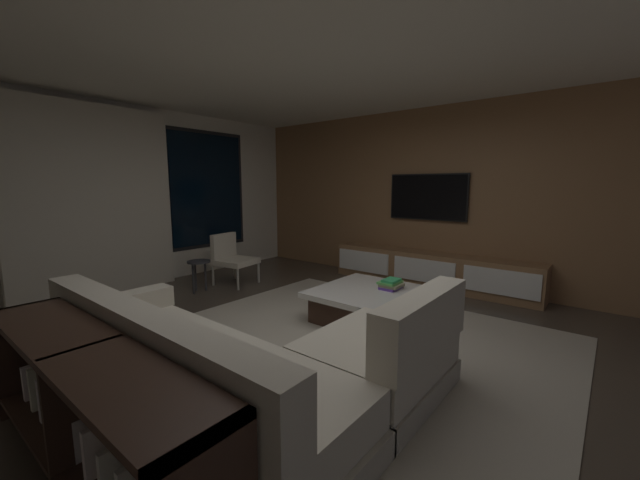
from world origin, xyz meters
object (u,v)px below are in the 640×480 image
object	(u,v)px
sectional_couch	(247,369)
mounted_tv	(428,197)
side_stool	(198,267)
console_table_behind_couch	(89,407)
book_stack_on_coffee_table	(391,284)
accent_chair_near_window	(231,256)
media_console	(432,271)
coffee_table	(370,305)

from	to	relation	value
sectional_couch	mounted_tv	xyz separation A→B (m)	(3.95, 0.42, 1.06)
side_stool	console_table_behind_couch	size ratio (longest dim) A/B	0.22
side_stool	mounted_tv	world-z (taller)	mounted_tv
book_stack_on_coffee_table	accent_chair_near_window	world-z (taller)	accent_chair_near_window
sectional_couch	mounted_tv	distance (m)	4.11
book_stack_on_coffee_table	mounted_tv	xyz separation A→B (m)	(1.80, 0.36, 0.94)
media_console	console_table_behind_couch	world-z (taller)	console_table_behind_couch
book_stack_on_coffee_table	coffee_table	bearing A→B (deg)	142.31
coffee_table	book_stack_on_coffee_table	bearing A→B (deg)	-37.69
coffee_table	accent_chair_near_window	world-z (taller)	accent_chair_near_window
sectional_couch	console_table_behind_couch	bearing A→B (deg)	171.83
accent_chair_near_window	media_console	bearing A→B (deg)	-54.91
accent_chair_near_window	mounted_tv	size ratio (longest dim) A/B	0.64
side_stool	media_console	bearing A→B (deg)	-46.62
sectional_couch	console_table_behind_couch	distance (m)	0.93
coffee_table	media_console	distance (m)	1.81
book_stack_on_coffee_table	media_console	size ratio (longest dim) A/B	0.09
sectional_couch	mounted_tv	bearing A→B (deg)	6.03
accent_chair_near_window	media_console	size ratio (longest dim) A/B	0.25
coffee_table	book_stack_on_coffee_table	distance (m)	0.33
coffee_table	media_console	world-z (taller)	media_console
sectional_couch	console_table_behind_couch	world-z (taller)	sectional_couch
sectional_couch	media_console	xyz separation A→B (m)	(3.77, 0.22, -0.04)
sectional_couch	mounted_tv	world-z (taller)	mounted_tv
book_stack_on_coffee_table	side_stool	distance (m)	2.77
coffee_table	media_console	bearing A→B (deg)	0.33
book_stack_on_coffee_table	mounted_tv	world-z (taller)	mounted_tv
book_stack_on_coffee_table	mounted_tv	distance (m)	2.06
book_stack_on_coffee_table	side_stool	world-z (taller)	book_stack_on_coffee_table
sectional_couch	console_table_behind_couch	xyz separation A→B (m)	(-0.91, 0.13, 0.13)
console_table_behind_couch	sectional_couch	bearing A→B (deg)	-8.17
book_stack_on_coffee_table	media_console	distance (m)	1.63
coffee_table	accent_chair_near_window	xyz separation A→B (m)	(0.03, 2.54, 0.25)
coffee_table	accent_chair_near_window	size ratio (longest dim) A/B	1.49
side_stool	console_table_behind_couch	distance (m)	3.48
accent_chair_near_window	mounted_tv	bearing A→B (deg)	-49.98
book_stack_on_coffee_table	console_table_behind_couch	world-z (taller)	console_table_behind_couch
sectional_couch	accent_chair_near_window	world-z (taller)	sectional_couch
accent_chair_near_window	console_table_behind_couch	xyz separation A→B (m)	(-2.90, -2.62, -0.02)
side_stool	media_console	xyz separation A→B (m)	(2.37, -2.51, -0.12)
book_stack_on_coffee_table	accent_chair_near_window	distance (m)	2.69
book_stack_on_coffee_table	console_table_behind_couch	bearing A→B (deg)	178.66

